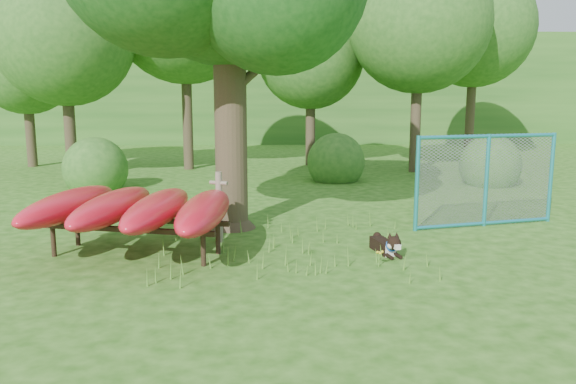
{
  "coord_description": "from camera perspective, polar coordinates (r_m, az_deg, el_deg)",
  "views": [
    {
      "loc": [
        -0.16,
        -8.38,
        2.66
      ],
      "look_at": [
        0.2,
        1.2,
        1.0
      ],
      "focal_mm": 35.0,
      "sensor_mm": 36.0,
      "label": 1
    }
  ],
  "objects": [
    {
      "name": "husky_dog",
      "position": [
        9.67,
        10.0,
        -5.34
      ],
      "size": [
        0.41,
        1.0,
        0.45
      ],
      "rotation": [
        0.0,
        0.0,
        0.23
      ],
      "color": "black",
      "rests_on": "ground"
    },
    {
      "name": "bg_tree_b",
      "position": [
        20.79,
        -10.5,
        17.82
      ],
      "size": [
        5.2,
        5.2,
        8.22
      ],
      "color": "#362C1D",
      "rests_on": "ground"
    },
    {
      "name": "fence_section",
      "position": [
        12.1,
        19.51,
        1.11
      ],
      "size": [
        3.16,
        0.85,
        3.15
      ],
      "rotation": [
        0.0,
        0.0,
        0.24
      ],
      "color": "teal",
      "rests_on": "ground"
    },
    {
      "name": "bg_tree_d",
      "position": [
        20.2,
        13.2,
        16.47
      ],
      "size": [
        4.8,
        4.8,
        7.5
      ],
      "color": "#362C1D",
      "rests_on": "ground"
    },
    {
      "name": "bg_tree_a",
      "position": [
        19.53,
        -21.82,
        14.5
      ],
      "size": [
        4.4,
        4.4,
        6.7
      ],
      "color": "#362C1D",
      "rests_on": "ground"
    },
    {
      "name": "bg_tree_c",
      "position": [
        21.5,
        2.34,
        13.68
      ],
      "size": [
        4.0,
        4.0,
        6.12
      ],
      "color": "#362C1D",
      "rests_on": "ground"
    },
    {
      "name": "bg_tree_f",
      "position": [
        23.16,
        -25.14,
        11.56
      ],
      "size": [
        3.6,
        3.6,
        5.55
      ],
      "color": "#362C1D",
      "rests_on": "ground"
    },
    {
      "name": "ground",
      "position": [
        8.8,
        -1.02,
        -7.78
      ],
      "size": [
        80.0,
        80.0,
        0.0
      ],
      "primitive_type": "plane",
      "color": "#215210",
      "rests_on": "ground"
    },
    {
      "name": "wildflower_clump",
      "position": [
        8.94,
        9.26,
        -6.21
      ],
      "size": [
        0.12,
        0.12,
        0.26
      ],
      "rotation": [
        0.0,
        0.0,
        -0.33
      ],
      "color": "#54892C",
      "rests_on": "ground"
    },
    {
      "name": "wooden_post",
      "position": [
        10.26,
        -7.01,
        -1.34
      ],
      "size": [
        0.35,
        0.21,
        1.3
      ],
      "rotation": [
        0.0,
        0.0,
        -0.42
      ],
      "color": "#6B6150",
      "rests_on": "ground"
    },
    {
      "name": "kayak_rack",
      "position": [
        9.66,
        -15.29,
        -1.6
      ],
      "size": [
        3.43,
        3.68,
        1.05
      ],
      "rotation": [
        0.0,
        0.0,
        -0.24
      ],
      "color": "black",
      "rests_on": "ground"
    },
    {
      "name": "bg_tree_e",
      "position": [
        23.96,
        18.45,
        15.5
      ],
      "size": [
        4.6,
        4.6,
        7.55
      ],
      "color": "#362C1D",
      "rests_on": "ground"
    },
    {
      "name": "shrub_left",
      "position": [
        16.81,
        -18.86,
        0.19
      ],
      "size": [
        1.8,
        1.8,
        1.8
      ],
      "primitive_type": "sphere",
      "color": "#295D1E",
      "rests_on": "ground"
    },
    {
      "name": "wooded_hillside",
      "position": [
        36.38,
        -1.94,
        10.35
      ],
      "size": [
        80.0,
        12.0,
        6.0
      ],
      "primitive_type": "cube",
      "color": "#295D1E",
      "rests_on": "ground"
    },
    {
      "name": "shrub_right",
      "position": [
        17.88,
        19.73,
        0.69
      ],
      "size": [
        1.8,
        1.8,
        1.8
      ],
      "primitive_type": "sphere",
      "color": "#295D1E",
      "rests_on": "ground"
    },
    {
      "name": "shrub_mid",
      "position": [
        17.72,
        4.87,
        1.15
      ],
      "size": [
        1.8,
        1.8,
        1.8
      ],
      "primitive_type": "sphere",
      "color": "#295D1E",
      "rests_on": "ground"
    }
  ]
}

